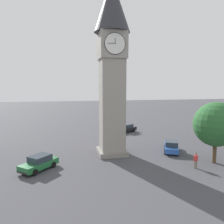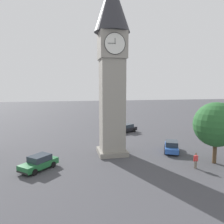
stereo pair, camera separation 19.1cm
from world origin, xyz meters
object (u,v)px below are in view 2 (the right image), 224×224
at_px(clock_tower, 112,54).
at_px(car_silver_kerb, 171,146).
at_px(tree, 216,124).
at_px(car_red_corner, 127,128).
at_px(pedestrian, 196,159).
at_px(car_blue_kerb, 39,163).

relative_size(clock_tower, car_silver_kerb, 4.87).
distance_m(car_silver_kerb, tree, 6.71).
xyz_separation_m(clock_tower, car_red_corner, (-5.44, -12.42, -11.93)).
bearing_deg(car_silver_kerb, pedestrian, 88.20).
xyz_separation_m(clock_tower, tree, (-10.74, 5.67, -8.22)).
relative_size(car_blue_kerb, tree, 0.60).
xyz_separation_m(pedestrian, tree, (-3.03, -1.03, 3.46)).
height_order(car_blue_kerb, pedestrian, pedestrian).
xyz_separation_m(car_blue_kerb, car_silver_kerb, (-16.50, -2.77, 0.00)).
height_order(car_blue_kerb, tree, tree).
relative_size(clock_tower, car_red_corner, 4.90).
distance_m(car_blue_kerb, tree, 19.80).
height_order(clock_tower, tree, clock_tower).
height_order(clock_tower, car_red_corner, clock_tower).
bearing_deg(car_silver_kerb, car_red_corner, -79.52).
bearing_deg(car_blue_kerb, clock_tower, -157.16).
relative_size(car_red_corner, tree, 0.63).
height_order(car_blue_kerb, car_red_corner, same).
distance_m(pedestrian, tree, 4.71).
xyz_separation_m(clock_tower, pedestrian, (-7.72, 6.70, -11.69)).
height_order(car_silver_kerb, tree, tree).
relative_size(car_red_corner, pedestrian, 2.62).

